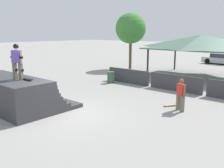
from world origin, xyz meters
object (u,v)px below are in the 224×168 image
bystander_walking (181,93)px  skateboard_on_ground (171,105)px  skateboard_on_deck (27,79)px  skater_on_deck (17,59)px  tree_beside_pavilion (131,29)px  parked_car_silver (220,59)px  trash_bin (111,77)px

bystander_walking → skateboard_on_ground: size_ratio=2.10×
skateboard_on_deck → skater_on_deck: bearing=-150.5°
skateboard_on_deck → tree_beside_pavilion: (-5.14, 14.67, 2.46)m
skater_on_deck → parked_car_silver: (1.11, 24.84, -1.91)m
skateboard_on_ground → parked_car_silver: parked_car_silver is taller
skateboard_on_deck → tree_beside_pavilion: 15.74m
bystander_walking → parked_car_silver: 20.24m
skateboard_on_deck → tree_beside_pavilion: bearing=113.8°
trash_bin → skater_on_deck: bearing=-80.9°
skateboard_on_deck → trash_bin: size_ratio=0.98×
skater_on_deck → skateboard_on_ground: 7.90m
skateboard_on_deck → skateboard_on_ground: 7.23m
bystander_walking → trash_bin: bearing=6.5°
tree_beside_pavilion → trash_bin: (3.41, -6.89, -3.65)m
tree_beside_pavilion → parked_car_silver: (5.81, 9.97, -3.48)m
skater_on_deck → tree_beside_pavilion: 15.68m
skateboard_on_deck → parked_car_silver: 24.67m
tree_beside_pavilion → parked_car_silver: 12.05m
skateboard_on_ground → parked_car_silver: (-3.92, 19.26, 0.54)m
trash_bin → bystander_walking: bearing=-22.1°
trash_bin → tree_beside_pavilion: bearing=116.3°
tree_beside_pavilion → skateboard_on_deck: bearing=-70.7°
skateboard_on_deck → parked_car_silver: size_ratio=0.20×
skateboard_on_ground → trash_bin: 6.76m
skateboard_on_deck → parked_car_silver: bearing=92.9°
skateboard_on_ground → skater_on_deck: bearing=171.6°
parked_car_silver → bystander_walking: bearing=-71.7°
skateboard_on_deck → bystander_walking: (5.28, 4.93, -0.74)m
skater_on_deck → tree_beside_pavilion: (-4.70, 14.88, 1.56)m
skateboard_on_deck → bystander_walking: size_ratio=0.53×
skater_on_deck → parked_car_silver: size_ratio=0.40×
skateboard_on_deck → bystander_walking: bearing=47.5°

